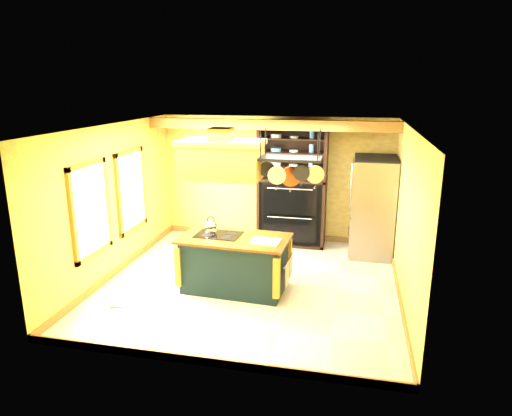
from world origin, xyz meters
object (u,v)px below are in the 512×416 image
at_px(range_hood, 221,158).
at_px(kitchen_island, 235,263).
at_px(hutch, 292,200).
at_px(pot_rack, 291,165).
at_px(refrigerator, 372,209).

bearing_deg(range_hood, kitchen_island, 0.26).
bearing_deg(hutch, range_hood, -107.98).
height_order(pot_rack, hutch, pot_rack).
bearing_deg(range_hood, pot_rack, 0.56).
height_order(kitchen_island, hutch, hutch).
distance_m(kitchen_island, range_hood, 1.78).
distance_m(pot_rack, refrigerator, 2.83).
distance_m(kitchen_island, pot_rack, 1.91).
xyz_separation_m(kitchen_island, hutch, (0.62, 2.51, 0.49)).
relative_size(range_hood, pot_rack, 1.31).
relative_size(range_hood, hutch, 0.53).
relative_size(range_hood, refrigerator, 0.68).
height_order(kitchen_island, pot_rack, pot_rack).
relative_size(kitchen_island, pot_rack, 1.80).
xyz_separation_m(refrigerator, hutch, (-1.65, 0.33, 0.00)).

